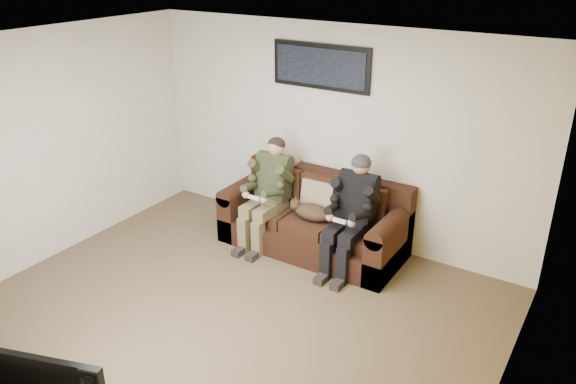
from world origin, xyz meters
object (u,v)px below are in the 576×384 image
Objects in this scene: person_left at (269,186)px; framed_poster at (321,66)px; television at (35,384)px; sofa at (316,221)px; person_right at (353,208)px; cat at (311,211)px.

framed_poster is at bearing 57.78° from person_left.
framed_poster is 1.05× the size of television.
person_left is at bearing -162.00° from sofa.
sofa is at bearing 72.95° from television.
person_right is at bearing -17.96° from sofa.
person_right is at bearing 64.14° from television.
person_left is 1.09× the size of television.
person_left is at bearing -179.98° from person_right.
sofa is at bearing 18.00° from person_left.
person_right reaches higher than person_left.
person_right is 1.97× the size of cat.
person_left is at bearing 81.82° from television.
person_left is 1.03× the size of framed_poster.
television is at bearing -80.14° from person_left.
sofa is at bearing 99.43° from cat.
television is (0.27, -4.17, -1.31)m from framed_poster.
cat is 0.53× the size of framed_poster.
television is (0.04, -3.62, 0.25)m from cat.
television is (0.07, -3.78, 0.45)m from sofa.
sofa is at bearing 162.04° from person_right.
sofa is 0.26m from cat.
cat is at bearing 177.93° from person_right.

